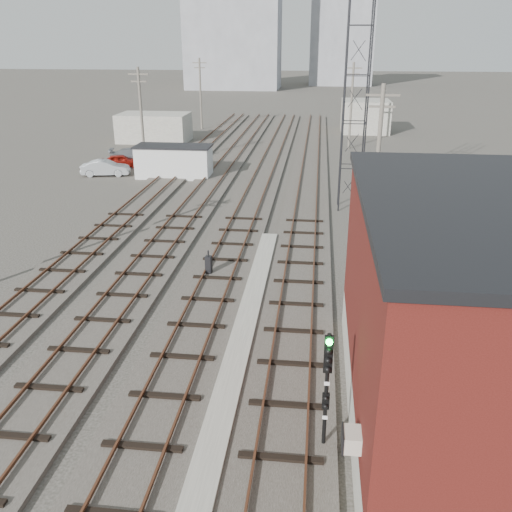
% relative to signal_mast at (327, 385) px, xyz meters
% --- Properties ---
extents(ground, '(320.00, 320.00, 0.00)m').
position_rel_signal_mast_xyz_m(ground, '(-3.70, 49.81, -2.22)').
color(ground, '#282621').
rests_on(ground, ground).
extents(track_right, '(3.20, 90.00, 0.39)m').
position_rel_signal_mast_xyz_m(track_right, '(-1.20, 28.81, -2.11)').
color(track_right, '#332D28').
rests_on(track_right, ground).
extents(track_mid_right, '(3.20, 90.00, 0.39)m').
position_rel_signal_mast_xyz_m(track_mid_right, '(-5.20, 28.81, -2.11)').
color(track_mid_right, '#332D28').
rests_on(track_mid_right, ground).
extents(track_mid_left, '(3.20, 90.00, 0.39)m').
position_rel_signal_mast_xyz_m(track_mid_left, '(-9.20, 28.81, -2.11)').
color(track_mid_left, '#332D28').
rests_on(track_mid_left, ground).
extents(track_left, '(3.20, 90.00, 0.39)m').
position_rel_signal_mast_xyz_m(track_left, '(-13.20, 28.81, -2.11)').
color(track_left, '#332D28').
rests_on(track_left, ground).
extents(platform_curb, '(0.90, 28.00, 0.26)m').
position_rel_signal_mast_xyz_m(platform_curb, '(-3.20, 3.81, -2.09)').
color(platform_curb, gray).
rests_on(platform_curb, ground).
extents(brick_building, '(6.54, 12.20, 7.22)m').
position_rel_signal_mast_xyz_m(brick_building, '(3.80, 1.81, 1.41)').
color(brick_building, gray).
rests_on(brick_building, ground).
extents(lattice_tower, '(1.60, 1.60, 15.00)m').
position_rel_signal_mast_xyz_m(lattice_tower, '(1.80, 24.81, 5.28)').
color(lattice_tower, black).
rests_on(lattice_tower, ground).
extents(utility_pole_left_b, '(1.80, 0.24, 9.00)m').
position_rel_signal_mast_xyz_m(utility_pole_left_b, '(-16.20, 34.81, 2.58)').
color(utility_pole_left_b, '#595147').
rests_on(utility_pole_left_b, ground).
extents(utility_pole_left_c, '(1.80, 0.24, 9.00)m').
position_rel_signal_mast_xyz_m(utility_pole_left_c, '(-16.20, 59.81, 2.58)').
color(utility_pole_left_c, '#595147').
rests_on(utility_pole_left_c, ground).
extents(utility_pole_right_a, '(1.80, 0.24, 9.00)m').
position_rel_signal_mast_xyz_m(utility_pole_right_a, '(2.80, 17.81, 2.58)').
color(utility_pole_right_a, '#595147').
rests_on(utility_pole_right_a, ground).
extents(utility_pole_right_b, '(1.80, 0.24, 9.00)m').
position_rel_signal_mast_xyz_m(utility_pole_right_b, '(2.80, 47.81, 2.58)').
color(utility_pole_right_b, '#595147').
rests_on(utility_pole_right_b, ground).
extents(apartment_left, '(22.00, 14.00, 30.00)m').
position_rel_signal_mast_xyz_m(apartment_left, '(-21.70, 124.81, 12.78)').
color(apartment_left, gray).
rests_on(apartment_left, ground).
extents(apartment_right, '(16.00, 12.00, 26.00)m').
position_rel_signal_mast_xyz_m(apartment_right, '(4.30, 139.81, 10.78)').
color(apartment_right, gray).
rests_on(apartment_right, ground).
extents(shed_left, '(8.00, 5.00, 3.20)m').
position_rel_signal_mast_xyz_m(shed_left, '(-19.70, 49.81, -0.62)').
color(shed_left, gray).
rests_on(shed_left, ground).
extents(shed_right, '(6.00, 6.00, 4.00)m').
position_rel_signal_mast_xyz_m(shed_right, '(5.30, 59.81, -0.22)').
color(shed_right, gray).
rests_on(shed_right, ground).
extents(signal_mast, '(0.40, 0.41, 3.83)m').
position_rel_signal_mast_xyz_m(signal_mast, '(0.00, 0.00, 0.00)').
color(signal_mast, gray).
rests_on(signal_mast, ground).
extents(switch_stand, '(0.33, 0.33, 1.30)m').
position_rel_signal_mast_xyz_m(switch_stand, '(-5.75, 11.87, -1.61)').
color(switch_stand, black).
rests_on(switch_stand, ground).
extents(site_trailer, '(6.55, 2.88, 2.75)m').
position_rel_signal_mast_xyz_m(site_trailer, '(-12.87, 32.57, -0.83)').
color(site_trailer, silver).
rests_on(site_trailer, ground).
extents(car_red, '(3.90, 2.56, 1.23)m').
position_rel_signal_mast_xyz_m(car_red, '(-18.79, 35.73, -1.60)').
color(car_red, maroon).
rests_on(car_red, ground).
extents(car_silver, '(4.35, 2.20, 1.37)m').
position_rel_signal_mast_xyz_m(car_silver, '(-19.03, 32.39, -1.54)').
color(car_silver, '#A4A8AC').
rests_on(car_silver, ground).
extents(car_grey, '(5.24, 2.98, 1.43)m').
position_rel_signal_mast_xyz_m(car_grey, '(-18.06, 37.77, -1.50)').
color(car_grey, slate).
rests_on(car_grey, ground).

